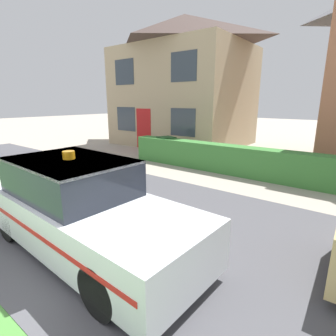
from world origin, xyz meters
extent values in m
cube|color=#4C4C51|center=(0.00, 3.51, 0.01)|extent=(28.00, 5.63, 0.01)
cube|color=#3D7F38|center=(-0.41, 8.25, 0.50)|extent=(8.71, 0.63, 0.99)
cylinder|color=black|center=(0.93, 1.38, 0.35)|extent=(0.68, 0.23, 0.67)
cylinder|color=black|center=(0.99, 2.82, 0.35)|extent=(0.68, 0.23, 0.67)
cylinder|color=black|center=(-1.81, 1.49, 0.35)|extent=(0.68, 0.23, 0.67)
cylinder|color=black|center=(-1.76, 2.93, 0.35)|extent=(0.68, 0.23, 0.67)
cube|color=silver|center=(-0.41, 2.15, 0.58)|extent=(4.50, 1.81, 0.76)
cube|color=#232833|center=(-0.77, 2.17, 1.25)|extent=(2.18, 1.56, 0.60)
cube|color=silver|center=(-0.77, 2.17, 1.53)|extent=(2.18, 1.56, 0.04)
cube|color=red|center=(-0.45, 1.33, 0.63)|extent=(4.21, 0.18, 0.07)
cube|color=red|center=(-0.38, 2.98, 0.63)|extent=(4.21, 0.18, 0.07)
cylinder|color=orange|center=(-0.77, 2.17, 1.62)|extent=(0.20, 0.20, 0.13)
cube|color=tan|center=(-5.87, 12.94, 2.69)|extent=(6.98, 5.62, 5.39)
pyramid|color=#473833|center=(-5.87, 12.94, 6.24)|extent=(7.33, 5.90, 1.70)
cube|color=red|center=(-6.47, 10.12, 1.05)|extent=(1.00, 0.02, 2.10)
cube|color=#333D47|center=(-7.79, 10.12, 1.51)|extent=(1.40, 0.02, 1.30)
cube|color=#333D47|center=(-3.95, 10.12, 1.51)|extent=(1.40, 0.02, 1.30)
cube|color=#333D47|center=(-7.79, 10.12, 3.99)|extent=(1.40, 0.02, 1.30)
cube|color=#333D47|center=(-3.95, 10.12, 3.99)|extent=(1.40, 0.02, 1.30)
cube|color=#23662D|center=(-3.57, 8.38, 0.47)|extent=(0.81, 0.77, 0.94)
cube|color=#184720|center=(-3.57, 8.38, 0.99)|extent=(0.85, 0.81, 0.10)
camera|label=1|loc=(3.14, -0.19, 2.49)|focal=28.00mm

